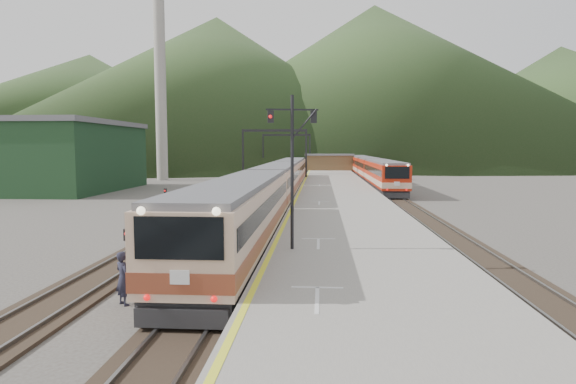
# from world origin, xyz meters

# --- Properties ---
(ground) EXTENTS (400.00, 400.00, 0.00)m
(ground) POSITION_xyz_m (0.00, 0.00, 0.00)
(ground) COLOR #47423D
(ground) RESTS_ON ground
(track_main) EXTENTS (2.60, 200.00, 0.23)m
(track_main) POSITION_xyz_m (0.00, 40.00, 0.07)
(track_main) COLOR black
(track_main) RESTS_ON ground
(track_far) EXTENTS (2.60, 200.00, 0.23)m
(track_far) POSITION_xyz_m (-5.00, 40.00, 0.07)
(track_far) COLOR black
(track_far) RESTS_ON ground
(track_second) EXTENTS (2.60, 200.00, 0.23)m
(track_second) POSITION_xyz_m (11.50, 40.00, 0.07)
(track_second) COLOR black
(track_second) RESTS_ON ground
(platform) EXTENTS (8.00, 100.00, 1.00)m
(platform) POSITION_xyz_m (5.60, 38.00, 0.50)
(platform) COLOR gray
(platform) RESTS_ON ground
(gantry_near) EXTENTS (9.55, 0.25, 8.00)m
(gantry_near) POSITION_xyz_m (-2.85, 55.00, 5.59)
(gantry_near) COLOR black
(gantry_near) RESTS_ON ground
(gantry_far) EXTENTS (9.55, 0.25, 8.00)m
(gantry_far) POSITION_xyz_m (-2.85, 80.00, 5.59)
(gantry_far) COLOR black
(gantry_far) RESTS_ON ground
(warehouse) EXTENTS (14.50, 20.50, 8.60)m
(warehouse) POSITION_xyz_m (-28.00, 42.00, 4.32)
(warehouse) COLOR #14321C
(warehouse) RESTS_ON ground
(smokestack) EXTENTS (1.80, 1.80, 30.00)m
(smokestack) POSITION_xyz_m (-22.00, 62.00, 15.00)
(smokestack) COLOR #9E998E
(smokestack) RESTS_ON ground
(station_shed) EXTENTS (9.40, 4.40, 3.10)m
(station_shed) POSITION_xyz_m (5.60, 78.00, 2.57)
(station_shed) COLOR brown
(station_shed) RESTS_ON platform
(hill_a) EXTENTS (180.00, 180.00, 60.00)m
(hill_a) POSITION_xyz_m (-40.00, 190.00, 30.00)
(hill_a) COLOR #29491F
(hill_a) RESTS_ON ground
(hill_b) EXTENTS (220.00, 220.00, 75.00)m
(hill_b) POSITION_xyz_m (30.00, 230.00, 37.50)
(hill_b) COLOR #29491F
(hill_b) RESTS_ON ground
(hill_c) EXTENTS (160.00, 160.00, 50.00)m
(hill_c) POSITION_xyz_m (110.00, 210.00, 25.00)
(hill_c) COLOR #29491F
(hill_c) RESTS_ON ground
(hill_d) EXTENTS (200.00, 200.00, 55.00)m
(hill_d) POSITION_xyz_m (-120.00, 240.00, 27.50)
(hill_d) COLOR #29491F
(hill_d) RESTS_ON ground
(main_train) EXTENTS (3.06, 62.63, 3.73)m
(main_train) POSITION_xyz_m (0.00, 28.80, 2.09)
(main_train) COLOR #CEA788
(main_train) RESTS_ON track_main
(second_train) EXTENTS (2.93, 60.18, 3.58)m
(second_train) POSITION_xyz_m (11.50, 63.06, 2.02)
(second_train) COLOR red
(second_train) RESTS_ON track_second
(signal_mast) EXTENTS (2.18, 0.52, 6.48)m
(signal_mast) POSITION_xyz_m (2.69, 4.83, 4.97)
(signal_mast) COLOR black
(signal_mast) RESTS_ON platform
(short_signal_a) EXTENTS (0.23, 0.17, 2.27)m
(short_signal_a) POSITION_xyz_m (-3.37, 2.03, 1.46)
(short_signal_a) COLOR black
(short_signal_a) RESTS_ON ground
(short_signal_b) EXTENTS (0.22, 0.16, 2.27)m
(short_signal_b) POSITION_xyz_m (-2.87, 30.75, 1.46)
(short_signal_b) COLOR black
(short_signal_b) RESTS_ON ground
(short_signal_c) EXTENTS (0.26, 0.22, 2.27)m
(short_signal_c) POSITION_xyz_m (-7.69, 19.72, 1.46)
(short_signal_c) COLOR black
(short_signal_c) RESTS_ON ground
(worker) EXTENTS (0.80, 0.76, 1.84)m
(worker) POSITION_xyz_m (-2.75, 0.12, 0.92)
(worker) COLOR #212132
(worker) RESTS_ON ground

